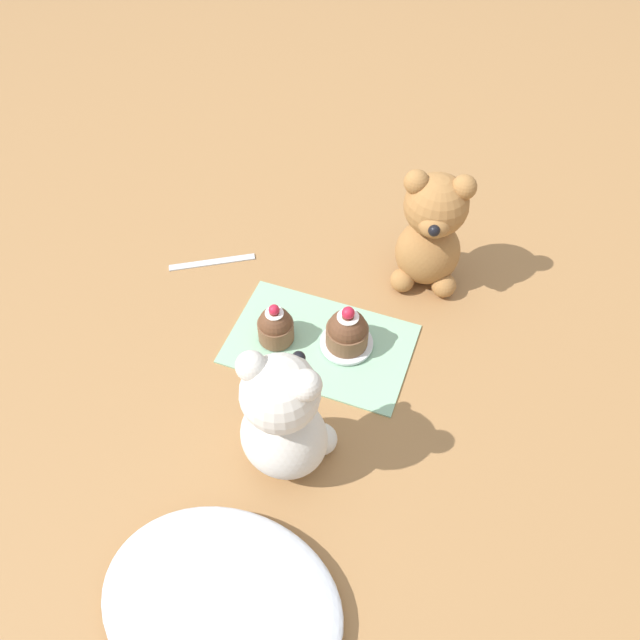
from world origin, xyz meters
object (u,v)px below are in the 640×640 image
cupcake_near_cream_bear (275,326)px  teddy_bear_tan (431,232)px  cupcake_near_tan_bear (347,331)px  teaspoon (212,262)px  saucer_plate (347,343)px  teddy_bear_cream (284,420)px

cupcake_near_cream_bear → teddy_bear_tan: bearing=-131.5°
cupcake_near_tan_bear → teaspoon: 0.27m
cupcake_near_cream_bear → cupcake_near_tan_bear: 0.10m
cupcake_near_cream_bear → saucer_plate: 0.10m
teddy_bear_cream → teddy_bear_tan: (-0.08, -0.36, 0.00)m
teddy_bear_tan → cupcake_near_cream_bear: 0.26m
teddy_bear_tan → saucer_plate: teddy_bear_tan is taller
cupcake_near_cream_bear → saucer_plate: cupcake_near_cream_bear is taller
teddy_bear_tan → teaspoon: (0.33, 0.08, -0.10)m
teddy_bear_cream → saucer_plate: bearing=-92.6°
teddy_bear_cream → saucer_plate: teddy_bear_cream is taller
teddy_bear_tan → teaspoon: teddy_bear_tan is taller
cupcake_near_cream_bear → saucer_plate: bearing=-166.9°
teddy_bear_tan → saucer_plate: 0.20m
teddy_bear_cream → teddy_bear_tan: 0.37m
teddy_bear_tan → cupcake_near_cream_bear: teddy_bear_tan is taller
cupcake_near_cream_bear → cupcake_near_tan_bear: cupcake_near_tan_bear is taller
saucer_plate → cupcake_near_cream_bear: bearing=13.1°
cupcake_near_cream_bear → teaspoon: bearing=-34.3°
teaspoon → teddy_bear_cream: bearing=-80.0°
saucer_plate → teaspoon: (0.26, -0.08, -0.01)m
teaspoon → cupcake_near_tan_bear: bearing=-49.4°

